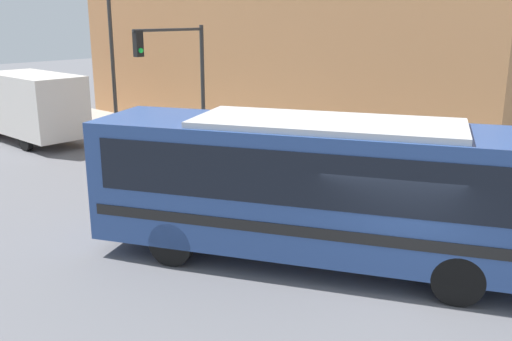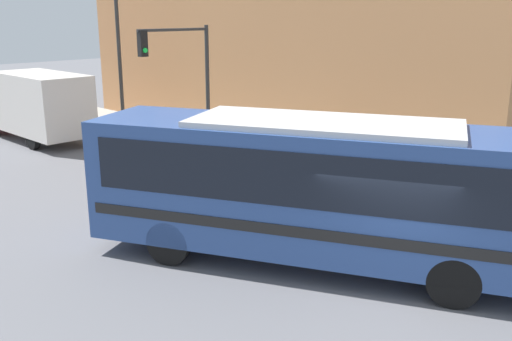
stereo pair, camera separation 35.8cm
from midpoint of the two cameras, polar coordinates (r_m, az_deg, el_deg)
ground_plane at (r=12.52m, az=13.28°, el=-11.36°), size 120.00×120.00×0.00m
sidewalk at (r=30.46m, az=-14.71°, el=4.60°), size 3.40×70.00×0.16m
building_facade at (r=27.37m, az=2.12°, el=14.10°), size 6.00×23.03×9.81m
city_bus at (r=12.71m, az=6.10°, el=-1.21°), size 6.76×10.59×3.34m
delivery_truck at (r=27.42m, az=-22.26°, el=6.14°), size 2.36×7.06×3.03m
fire_hydrant at (r=19.25m, az=6.21°, el=0.21°), size 0.22×0.30×0.73m
traffic_light_pole at (r=22.13m, az=-8.13°, el=10.20°), size 3.28×0.35×4.96m
parking_meter at (r=21.40m, az=-1.54°, el=3.11°), size 0.14×0.14×1.20m
street_lamp at (r=27.73m, az=-15.33°, el=12.61°), size 2.81×0.28×7.13m
pedestrian_near_corner at (r=20.41m, az=5.28°, el=2.79°), size 0.34×0.34×1.83m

